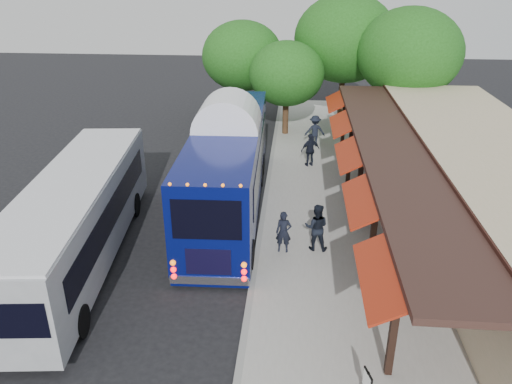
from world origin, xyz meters
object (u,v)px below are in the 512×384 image
at_px(ped_a, 284,232).
at_px(ped_d, 315,131).
at_px(ped_b, 316,227).
at_px(sign_board, 367,383).
at_px(city_bus, 77,217).
at_px(coach_bus, 228,162).
at_px(ped_c, 310,150).

relative_size(ped_a, ped_d, 0.87).
relative_size(ped_b, sign_board, 1.78).
height_order(city_bus, ped_d, city_bus).
bearing_deg(ped_b, ped_d, -86.21).
relative_size(ped_a, sign_board, 1.55).
height_order(ped_a, ped_d, ped_d).
distance_m(city_bus, ped_d, 15.19).
height_order(coach_bus, ped_a, coach_bus).
xyz_separation_m(ped_b, sign_board, (0.97, -7.01, -0.21)).
height_order(ped_b, ped_c, ped_b).
bearing_deg(city_bus, coach_bus, 38.63).
relative_size(coach_bus, city_bus, 1.06).
relative_size(ped_c, sign_board, 1.72).
height_order(city_bus, ped_a, city_bus).
relative_size(city_bus, ped_d, 6.64).
distance_m(ped_c, ped_d, 3.17).
height_order(ped_a, ped_b, ped_b).
height_order(city_bus, ped_b, city_bus).
relative_size(city_bus, ped_c, 6.86).
distance_m(city_bus, ped_a, 7.16).
relative_size(city_bus, ped_b, 6.63).
distance_m(coach_bus, sign_board, 11.41).
xyz_separation_m(city_bus, ped_d, (8.43, 12.61, -0.68)).
bearing_deg(coach_bus, sign_board, -67.83).
bearing_deg(ped_c, ped_a, 60.05).
height_order(ped_b, sign_board, ped_b).
height_order(coach_bus, sign_board, coach_bus).
xyz_separation_m(ped_d, sign_board, (0.75, -18.45, -0.21)).
bearing_deg(ped_c, city_bus, 26.54).
height_order(city_bus, sign_board, city_bus).
bearing_deg(ped_a, sign_board, -69.53).
height_order(ped_c, sign_board, ped_c).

